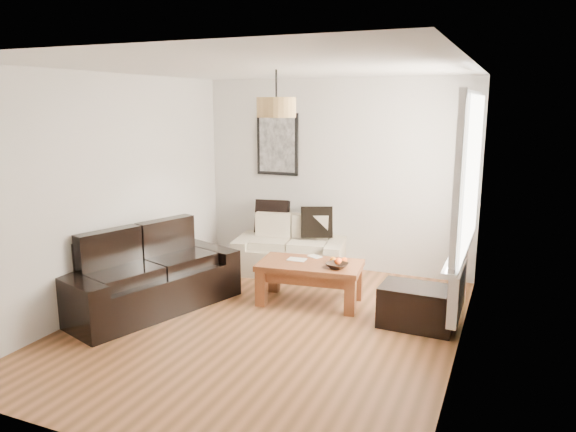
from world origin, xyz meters
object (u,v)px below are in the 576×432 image
at_px(coffee_table, 310,283).
at_px(ottoman, 417,306).
at_px(sofa_leather, 148,271).
at_px(loveseat_cream, 290,246).

xyz_separation_m(coffee_table, ottoman, (1.26, -0.20, -0.03)).
relative_size(sofa_leather, ottoman, 2.61).
bearing_deg(loveseat_cream, ottoman, -41.86).
bearing_deg(loveseat_cream, coffee_table, -66.23).
relative_size(loveseat_cream, sofa_leather, 0.75).
height_order(coffee_table, ottoman, coffee_table).
height_order(loveseat_cream, sofa_leather, sofa_leather).
bearing_deg(coffee_table, sofa_leather, -152.35).
distance_m(loveseat_cream, sofa_leather, 2.06).
xyz_separation_m(loveseat_cream, sofa_leather, (-0.96, -1.83, 0.06)).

